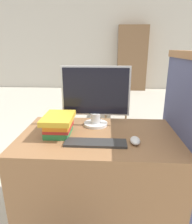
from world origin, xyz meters
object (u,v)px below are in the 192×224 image
keyboard (96,143)px  far_chair (116,92)px  monitor (96,96)px  mouse (135,141)px  book_stack (59,124)px

keyboard → far_chair: bearing=85.1°
monitor → mouse: bearing=-48.0°
keyboard → mouse: size_ratio=3.77×
monitor → keyboard: monitor is taller
monitor → keyboard: 0.40m
monitor → far_chair: bearing=84.0°
book_stack → far_chair: size_ratio=0.30×
monitor → far_chair: 2.45m
keyboard → far_chair: size_ratio=0.42×
keyboard → book_stack: bearing=152.7°
mouse → book_stack: bearing=167.6°
book_stack → mouse: bearing=-12.4°
keyboard → mouse: (0.25, 0.02, 0.01)m
mouse → far_chair: size_ratio=0.11×
monitor → book_stack: monitor is taller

